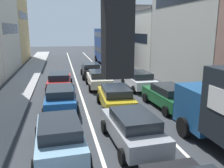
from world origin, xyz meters
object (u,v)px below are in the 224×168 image
Objects in this scene: coupe_centre_lane_fourth at (99,79)px; bus_mid_queue_primary at (109,45)px; hatchback_centre_lane_third at (116,97)px; sedan_left_lane_third at (60,98)px; wagon_left_lane_second at (60,135)px; sedan_left_lane_fourth at (60,81)px; sedan_centre_lane_fifth at (91,70)px; sedan_right_lane_behind_truck at (168,96)px; sedan_centre_lane_second at (133,128)px; wagon_right_lane_far at (139,80)px.

coupe_centre_lane_fourth is 0.41× the size of bus_mid_queue_primary.
sedan_left_lane_third is at bearing 82.33° from hatchback_centre_lane_third.
sedan_left_lane_fourth is (0.02, 10.69, 0.00)m from wagon_left_lane_second.
hatchback_centre_lane_third is at bearing -37.85° from wagon_left_lane_second.
sedan_left_lane_third is 19.70m from bus_mid_queue_primary.
hatchback_centre_lane_third is 1.00× the size of sedan_centre_lane_fifth.
coupe_centre_lane_fourth is at bearing 164.95° from bus_mid_queue_primary.
coupe_centre_lane_fourth is at bearing -31.57° from sedan_left_lane_third.
bus_mid_queue_primary reaches higher than sedan_left_lane_third.
bus_mid_queue_primary reaches higher than sedan_right_lane_behind_truck.
sedan_centre_lane_fifth is at bearing 156.51° from bus_mid_queue_primary.
sedan_centre_lane_second is 1.01× the size of sedan_centre_lane_fifth.
sedan_left_lane_third is at bearing 159.59° from bus_mid_queue_primary.
wagon_right_lane_far is at bearing -23.03° from sedan_centre_lane_second.
coupe_centre_lane_fourth is 7.28m from sedan_right_lane_behind_truck.
bus_mid_queue_primary is at bearing -2.43° from wagon_right_lane_far.
sedan_centre_lane_fifth is at bearing 3.55° from hatchback_centre_lane_third.
coupe_centre_lane_fourth is at bearing -20.02° from wagon_left_lane_second.
wagon_right_lane_far is at bearing -30.65° from hatchback_centre_lane_third.
sedan_left_lane_third and sedan_left_lane_fourth have the same top height.
wagon_left_lane_second is at bearing 147.54° from hatchback_centre_lane_third.
sedan_right_lane_behind_truck is at bearing -59.56° from wagon_left_lane_second.
sedan_centre_lane_second is 4.85m from hatchback_centre_lane_third.
wagon_left_lane_second is 1.01× the size of sedan_centre_lane_fifth.
hatchback_centre_lane_third and sedan_right_lane_behind_truck have the same top height.
wagon_right_lane_far is at bearing -36.97° from wagon_left_lane_second.
sedan_centre_lane_fifth is at bearing -14.67° from wagon_left_lane_second.
hatchback_centre_lane_third is 0.42× the size of bus_mid_queue_primary.
sedan_left_lane_third is at bearing 149.44° from coupe_centre_lane_fourth.
wagon_left_lane_second is at bearing 163.93° from bus_mid_queue_primary.
hatchback_centre_lane_third is 3.43m from sedan_right_lane_behind_truck.
wagon_right_lane_far is at bearing -95.33° from sedan_left_lane_fourth.
sedan_centre_lane_second is 3.14m from wagon_left_lane_second.
hatchback_centre_lane_third and sedan_left_lane_fourth have the same top height.
sedan_centre_lane_fifth is at bearing -30.21° from sedan_left_lane_fourth.
wagon_left_lane_second is 5.58m from sedan_left_lane_third.
sedan_right_lane_behind_truck is (6.82, -1.07, 0.00)m from sedan_left_lane_third.
wagon_left_lane_second is 16.05m from sedan_centre_lane_fifth.
sedan_centre_lane_second is at bearing -178.78° from sedan_centre_lane_fifth.
sedan_left_lane_third is 0.99× the size of coupe_centre_lane_fourth.
bus_mid_queue_primary is (0.25, 14.22, 2.03)m from wagon_right_lane_far.
hatchback_centre_lane_third is at bearing -7.25° from sedan_centre_lane_second.
sedan_centre_lane_second is 6.26m from sedan_left_lane_third.
sedan_centre_lane_fifth is at bearing -3.75° from sedan_centre_lane_second.
wagon_left_lane_second is at bearing -177.27° from sedan_left_lane_fourth.
bus_mid_queue_primary is (3.57, 8.25, 2.03)m from sedan_centre_lane_fifth.
hatchback_centre_lane_third is at bearing 169.82° from bus_mid_queue_primary.
sedan_centre_lane_second and sedan_left_lane_third have the same top height.
wagon_left_lane_second and wagon_right_lane_far have the same top height.
sedan_left_lane_fourth is (-3.46, 5.72, 0.00)m from hatchback_centre_lane_third.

